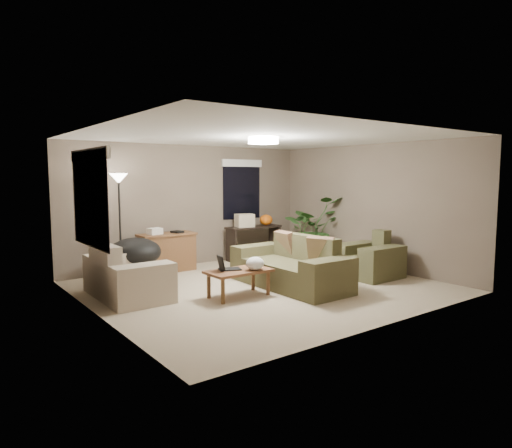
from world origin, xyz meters
TOP-DOWN VIEW (x-y plane):
  - room_shell at (0.00, 0.00)m, footprint 5.50×5.50m
  - main_sofa at (0.42, -0.24)m, footprint 0.95×2.20m
  - throw_pillows at (0.68, -0.24)m, footprint 0.40×1.39m
  - loveseat at (-2.10, 0.75)m, footprint 0.90×1.60m
  - armchair at (2.05, -0.55)m, footprint 0.95×1.00m
  - coffee_table at (-0.68, -0.27)m, footprint 1.00×0.55m
  - laptop at (-0.85, -0.17)m, footprint 0.41×0.33m
  - plastic_bag at (-0.48, -0.42)m, footprint 0.36×0.35m
  - desk at (-0.73, 2.13)m, footprint 1.10×0.50m
  - desk_papers at (-0.89, 2.12)m, footprint 0.70×0.30m
  - console_table at (1.39, 2.15)m, footprint 1.30×0.40m
  - pumpkin at (1.74, 2.15)m, footprint 0.32×0.32m
  - cardboard_box at (1.14, 2.15)m, footprint 0.43×0.36m
  - papasan_chair at (-1.63, 1.53)m, footprint 0.93×0.93m
  - floor_lamp at (-1.71, 1.99)m, footprint 0.32×0.32m
  - ceiling_fixture at (0.00, 0.00)m, footprint 0.50×0.50m
  - houseplant at (2.31, 1.27)m, footprint 1.28×1.42m
  - cat_scratching_post at (2.28, 0.92)m, footprint 0.32×0.32m
  - window_left at (-2.73, 0.30)m, footprint 0.05×1.56m
  - window_back at (1.30, 2.48)m, footprint 1.06×0.05m

SIDE VIEW (x-z plane):
  - cat_scratching_post at x=2.28m, z-range -0.04..0.46m
  - main_sofa at x=0.42m, z-range -0.13..0.72m
  - loveseat at x=-2.10m, z-range -0.13..0.72m
  - armchair at x=2.05m, z-range -0.13..0.72m
  - coffee_table at x=-0.68m, z-range 0.15..0.57m
  - desk at x=-0.73m, z-range 0.00..0.75m
  - console_table at x=1.39m, z-range 0.06..0.81m
  - papasan_chair at x=-1.63m, z-range 0.07..0.86m
  - laptop at x=-0.85m, z-range 0.36..0.60m
  - plastic_bag at x=-0.48m, z-range 0.42..0.62m
  - houseplant at x=2.31m, z-range 0.00..1.11m
  - throw_pillows at x=0.68m, z-range 0.42..0.88m
  - desk_papers at x=-0.89m, z-range 0.74..0.86m
  - pumpkin at x=1.74m, z-range 0.75..0.99m
  - cardboard_box at x=1.14m, z-range 0.75..1.03m
  - room_shell at x=0.00m, z-range -1.50..4.00m
  - floor_lamp at x=-1.71m, z-range 0.64..2.55m
  - window_left at x=-2.73m, z-range 1.12..2.45m
  - window_back at x=1.30m, z-range 1.12..2.45m
  - ceiling_fixture at x=0.00m, z-range 2.39..2.49m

